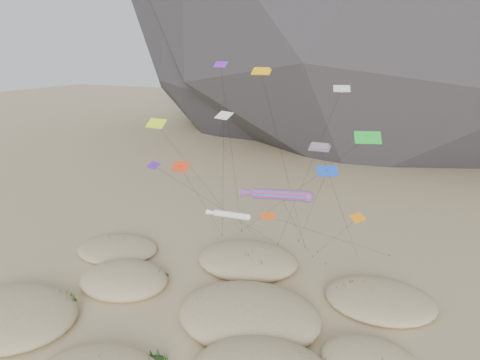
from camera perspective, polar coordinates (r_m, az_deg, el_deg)
name	(u,v)px	position (r m, az deg, el deg)	size (l,w,h in m)	color
ground	(203,330)	(51.22, -4.50, -17.80)	(500.00, 500.00, 0.00)	#CCB789
dunes	(193,310)	(53.32, -5.70, -15.46)	(49.57, 38.21, 3.97)	#CCB789
dune_grass	(214,311)	(52.67, -3.22, -15.62)	(42.95, 27.77, 1.54)	black
kite_stakes	(296,247)	(69.81, 6.86, -8.05)	(24.84, 6.51, 0.30)	#3F2D1E
rainbow_tube_kite	(278,195)	(50.76, 4.60, -1.80)	(8.77, 15.79, 13.96)	red
white_tube_kite	(229,215)	(54.20, -1.34, -4.25)	(6.67, 17.91, 10.32)	white
orange_parafoil	(262,75)	(55.94, 2.71, 12.72)	(4.56, 9.91, 26.10)	#F4B10C
multi_parafoil	(320,149)	(50.70, 9.75, 3.75)	(3.53, 14.66, 18.57)	#E54C18
delta_kites	(257,150)	(53.16, 2.11, 3.69)	(28.19, 22.18, 26.69)	blue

